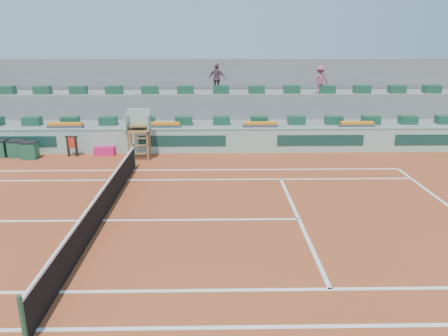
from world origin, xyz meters
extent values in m
plane|color=#943A1C|center=(0.00, 0.00, 0.00)|extent=(90.00, 90.00, 0.00)
cube|color=gray|center=(0.00, 10.70, 0.60)|extent=(36.00, 4.00, 1.20)
cube|color=gray|center=(0.00, 12.30, 1.30)|extent=(36.00, 2.40, 2.60)
cube|color=gray|center=(0.00, 13.90, 2.20)|extent=(36.00, 0.40, 4.40)
cube|color=#E01D6A|center=(-1.88, 8.13, 0.22)|extent=(0.99, 0.44, 0.44)
imported|color=#6F4A57|center=(3.78, 11.83, 3.43)|extent=(1.05, 0.74, 1.65)
imported|color=#9D4E62|center=(9.55, 11.56, 3.37)|extent=(1.10, 0.78, 1.55)
cube|color=white|center=(0.00, -5.49, 0.01)|extent=(23.77, 0.12, 0.01)
cube|color=white|center=(0.00, 5.49, 0.01)|extent=(23.77, 0.12, 0.01)
cube|color=white|center=(0.00, -4.12, 0.01)|extent=(23.77, 0.12, 0.01)
cube|color=white|center=(0.00, 4.12, 0.01)|extent=(23.77, 0.12, 0.01)
cube|color=white|center=(6.40, 0.00, 0.01)|extent=(0.12, 8.23, 0.01)
cube|color=white|center=(0.00, 0.00, 0.01)|extent=(12.80, 0.12, 0.01)
cube|color=black|center=(0.00, 0.00, 0.46)|extent=(0.03, 11.87, 0.92)
cube|color=white|center=(0.00, 0.00, 0.95)|extent=(0.06, 11.87, 0.07)
cylinder|color=#204B32|center=(0.00, -5.94, 0.55)|extent=(0.10, 0.10, 1.10)
cylinder|color=#204B32|center=(0.00, 5.94, 0.55)|extent=(0.10, 0.10, 1.10)
cube|color=#95BBAA|center=(0.00, 8.50, 0.60)|extent=(36.00, 0.30, 1.20)
cube|color=gray|center=(0.00, 8.50, 1.23)|extent=(36.00, 0.34, 0.06)
cube|color=#153B32|center=(-6.50, 8.34, 0.65)|extent=(4.40, 0.02, 0.56)
cube|color=#153B32|center=(2.00, 8.34, 0.65)|extent=(4.40, 0.02, 0.56)
cube|color=#153B32|center=(9.00, 8.34, 0.65)|extent=(4.40, 0.02, 0.56)
cube|color=#153B32|center=(15.00, 8.34, 0.65)|extent=(4.40, 0.02, 0.56)
cube|color=brown|center=(-0.45, 7.05, 0.68)|extent=(0.08, 0.08, 1.35)
cube|color=brown|center=(0.45, 7.05, 0.68)|extent=(0.08, 0.08, 1.35)
cube|color=brown|center=(-0.45, 7.75, 0.68)|extent=(0.08, 0.08, 1.35)
cube|color=brown|center=(0.45, 7.75, 0.68)|extent=(0.08, 0.08, 1.35)
cube|color=brown|center=(0.00, 7.40, 1.39)|extent=(1.10, 0.90, 0.08)
cube|color=#95BBAA|center=(0.00, 7.78, 1.90)|extent=(1.10, 0.08, 1.00)
cube|color=#95BBAA|center=(-0.52, 7.40, 1.75)|extent=(0.06, 0.90, 0.80)
cube|color=#95BBAA|center=(0.52, 7.40, 1.75)|extent=(0.06, 0.90, 0.80)
cube|color=brown|center=(0.00, 7.50, 1.63)|extent=(0.80, 0.60, 0.08)
cube|color=brown|center=(0.00, 7.05, 0.35)|extent=(0.90, 0.08, 0.06)
cube|color=brown|center=(0.00, 7.05, 0.75)|extent=(0.90, 0.08, 0.06)
cube|color=brown|center=(0.00, 7.05, 1.10)|extent=(0.90, 0.08, 0.06)
cube|color=#1A4E33|center=(-6.00, 9.80, 1.42)|extent=(0.90, 0.60, 0.44)
cube|color=#1A4E33|center=(-4.00, 9.80, 1.42)|extent=(0.90, 0.60, 0.44)
cube|color=#1A4E33|center=(-2.00, 9.80, 1.42)|extent=(0.90, 0.60, 0.44)
cube|color=#1A4E33|center=(0.00, 9.80, 1.42)|extent=(0.90, 0.60, 0.44)
cube|color=#1A4E33|center=(2.00, 9.80, 1.42)|extent=(0.90, 0.60, 0.44)
cube|color=#1A4E33|center=(4.00, 9.80, 1.42)|extent=(0.90, 0.60, 0.44)
cube|color=#1A4E33|center=(6.00, 9.80, 1.42)|extent=(0.90, 0.60, 0.44)
cube|color=#1A4E33|center=(8.00, 9.80, 1.42)|extent=(0.90, 0.60, 0.44)
cube|color=#1A4E33|center=(10.00, 9.80, 1.42)|extent=(0.90, 0.60, 0.44)
cube|color=#1A4E33|center=(12.00, 9.80, 1.42)|extent=(0.90, 0.60, 0.44)
cube|color=#1A4E33|center=(14.00, 9.80, 1.42)|extent=(0.90, 0.60, 0.44)
cube|color=#1A4E33|center=(16.00, 9.80, 1.42)|extent=(0.90, 0.60, 0.44)
cube|color=#1A4E33|center=(-8.00, 11.70, 2.82)|extent=(0.90, 0.60, 0.44)
cube|color=#1A4E33|center=(-6.00, 11.70, 2.82)|extent=(0.90, 0.60, 0.44)
cube|color=#1A4E33|center=(-4.00, 11.70, 2.82)|extent=(0.90, 0.60, 0.44)
cube|color=#1A4E33|center=(-2.00, 11.70, 2.82)|extent=(0.90, 0.60, 0.44)
cube|color=#1A4E33|center=(0.00, 11.70, 2.82)|extent=(0.90, 0.60, 0.44)
cube|color=#1A4E33|center=(2.00, 11.70, 2.82)|extent=(0.90, 0.60, 0.44)
cube|color=#1A4E33|center=(4.00, 11.70, 2.82)|extent=(0.90, 0.60, 0.44)
cube|color=#1A4E33|center=(6.00, 11.70, 2.82)|extent=(0.90, 0.60, 0.44)
cube|color=#1A4E33|center=(8.00, 11.70, 2.82)|extent=(0.90, 0.60, 0.44)
cube|color=#1A4E33|center=(10.00, 11.70, 2.82)|extent=(0.90, 0.60, 0.44)
cube|color=#1A4E33|center=(12.00, 11.70, 2.82)|extent=(0.90, 0.60, 0.44)
cube|color=#1A4E33|center=(14.00, 11.70, 2.82)|extent=(0.90, 0.60, 0.44)
cube|color=#1A4E33|center=(16.00, 11.70, 2.82)|extent=(0.90, 0.60, 0.44)
cube|color=#4A4A4A|center=(-4.00, 9.00, 1.28)|extent=(1.80, 0.36, 0.16)
cube|color=orange|center=(-4.00, 9.00, 1.42)|extent=(1.70, 0.32, 0.12)
cube|color=#4A4A4A|center=(1.00, 9.00, 1.28)|extent=(1.80, 0.36, 0.16)
cube|color=orange|center=(1.00, 9.00, 1.42)|extent=(1.70, 0.32, 0.12)
cube|color=#4A4A4A|center=(6.00, 9.00, 1.28)|extent=(1.80, 0.36, 0.16)
cube|color=orange|center=(6.00, 9.00, 1.42)|extent=(1.70, 0.32, 0.12)
cube|color=#4A4A4A|center=(11.00, 9.00, 1.28)|extent=(1.80, 0.36, 0.16)
cube|color=orange|center=(11.00, 9.00, 1.42)|extent=(1.70, 0.32, 0.12)
cube|color=#1A5037|center=(-5.31, 7.51, 0.40)|extent=(0.67, 0.58, 0.80)
cube|color=black|center=(-5.31, 7.51, 0.82)|extent=(0.71, 0.61, 0.04)
cube|color=#1A5037|center=(-6.07, 7.85, 0.40)|extent=(0.75, 0.64, 0.80)
cube|color=black|center=(-6.07, 7.85, 0.82)|extent=(0.79, 0.69, 0.04)
cube|color=black|center=(-3.60, 7.90, 0.50)|extent=(0.10, 0.10, 1.00)
cube|color=black|center=(-3.20, 7.90, 0.50)|extent=(0.10, 0.10, 1.00)
cube|color=black|center=(-3.40, 7.90, 1.00)|extent=(0.60, 0.08, 0.06)
cube|color=red|center=(-3.40, 7.88, 0.70)|extent=(0.44, 0.04, 0.56)
camera|label=1|loc=(3.71, -13.11, 5.78)|focal=35.00mm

